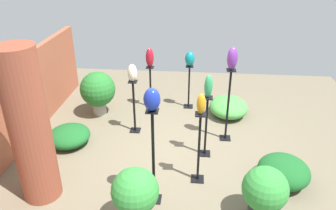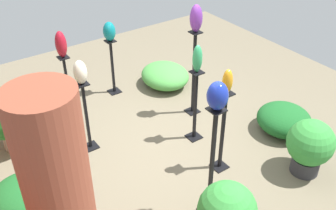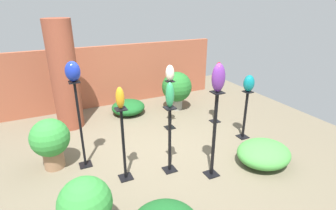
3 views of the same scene
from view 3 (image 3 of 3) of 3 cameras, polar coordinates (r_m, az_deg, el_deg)
ground_plane at (r=4.75m, az=-2.45°, el=-10.75°), size 8.00×8.00×0.00m
brick_wall_back at (r=6.90m, az=-11.87°, el=6.31°), size 5.60×0.12×1.53m
brick_pillar at (r=5.76m, az=-21.63°, el=5.88°), size 0.54×0.54×2.25m
pedestal_ivory at (r=5.47m, az=0.40°, el=-0.50°), size 0.20×0.20×1.05m
pedestal_violet at (r=3.99m, az=9.95°, el=-7.30°), size 0.20×0.20×1.38m
pedestal_amber at (r=3.97m, az=-9.62°, el=-9.20°), size 0.20×0.20×1.17m
pedestal_cobalt at (r=4.36m, az=-18.47°, el=-5.00°), size 0.20×0.20×1.46m
pedestal_ruby at (r=5.87m, az=10.44°, el=0.22°), size 0.20×0.20×0.95m
pedestal_jade at (r=4.11m, az=0.36°, el=-8.27°), size 0.20×0.20×1.10m
pedestal_teal at (r=5.33m, az=16.37°, el=-2.56°), size 0.20×0.20×0.97m
art_vase_ivory at (r=5.23m, az=0.43°, el=6.98°), size 0.18×0.17×0.33m
art_vase_violet at (r=3.63m, az=10.92°, el=5.84°), size 0.19×0.18×0.40m
art_vase_amber at (r=3.63m, az=-10.40°, el=1.53°), size 0.12×0.13×0.31m
art_vase_cobalt at (r=4.05m, az=-20.04°, el=6.89°), size 0.22×0.21×0.30m
art_vase_ruby at (r=5.65m, az=10.94°, el=7.09°), size 0.17×0.17×0.41m
art_vase_jade at (r=3.77m, az=0.39°, el=2.17°), size 0.13×0.13×0.39m
art_vase_teal at (r=5.09m, az=17.19°, el=4.53°), size 0.20×0.20×0.32m
potted_plant_front_right at (r=4.58m, az=-24.22°, el=-6.99°), size 0.61×0.61×0.85m
potted_plant_front_left at (r=6.44m, az=1.92°, el=3.78°), size 0.73×0.73×0.95m
potted_plant_mid_right at (r=3.24m, az=-17.50°, el=-20.37°), size 0.60×0.60×0.79m
foliage_bed_west at (r=6.36m, az=-8.65°, el=-0.48°), size 0.79×0.76×0.34m
foliage_bed_center at (r=4.71m, az=20.08°, el=-9.87°), size 0.91×0.81×0.38m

